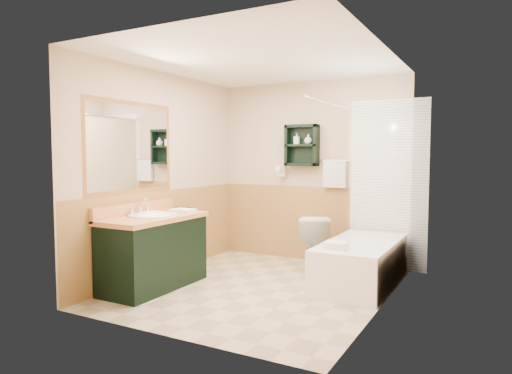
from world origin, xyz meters
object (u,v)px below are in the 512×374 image
(vanity, at_px, (154,252))
(vanity_book, at_px, (174,200))
(wall_shelf, at_px, (302,145))
(soap_bottle_b, at_px, (308,140))
(hair_dryer, at_px, (282,171))
(bathtub, at_px, (361,263))
(toilet, at_px, (316,242))
(soap_bottle_a, at_px, (297,142))

(vanity, height_order, vanity_book, vanity_book)
(wall_shelf, relative_size, soap_bottle_b, 4.22)
(hair_dryer, bearing_deg, bathtub, -30.10)
(bathtub, relative_size, toilet, 2.20)
(vanity_book, distance_m, soap_bottle_b, 1.93)
(toilet, xyz_separation_m, soap_bottle_b, (-0.24, 0.32, 1.28))
(toilet, height_order, soap_bottle_a, soap_bottle_a)
(soap_bottle_a, bearing_deg, vanity, -113.28)
(wall_shelf, distance_m, toilet, 1.30)
(vanity_book, bearing_deg, hair_dryer, 45.73)
(bathtub, height_order, vanity_book, vanity_book)
(vanity, relative_size, vanity_book, 5.14)
(bathtub, xyz_separation_m, toilet, (-0.69, 0.42, 0.10))
(toilet, xyz_separation_m, soap_bottle_a, (-0.40, 0.32, 1.27))
(bathtub, bearing_deg, vanity_book, -163.20)
(hair_dryer, xyz_separation_m, vanity_book, (-0.76, -1.40, -0.31))
(hair_dryer, xyz_separation_m, soap_bottle_b, (0.39, -0.03, 0.42))
(toilet, distance_m, vanity_book, 1.83)
(vanity, bearing_deg, soap_bottle_b, 62.72)
(toilet, distance_m, soap_bottle_b, 1.34)
(hair_dryer, relative_size, vanity_book, 1.01)
(wall_shelf, distance_m, hair_dryer, 0.46)
(bathtub, xyz_separation_m, soap_bottle_a, (-1.09, 0.74, 1.36))
(soap_bottle_a, bearing_deg, vanity_book, -125.93)
(bathtub, distance_m, toilet, 0.82)
(bathtub, bearing_deg, soap_bottle_a, 146.00)
(vanity, relative_size, soap_bottle_a, 8.15)
(hair_dryer, relative_size, toilet, 0.35)
(vanity_book, relative_size, soap_bottle_b, 1.82)
(wall_shelf, xyz_separation_m, bathtub, (1.03, -0.74, -1.31))
(soap_bottle_a, bearing_deg, toilet, -38.17)
(vanity, xyz_separation_m, soap_bottle_a, (0.83, 1.92, 1.21))
(vanity, distance_m, vanity_book, 0.77)
(bathtub, relative_size, vanity_book, 6.33)
(vanity, relative_size, soap_bottle_b, 9.34)
(soap_bottle_b, bearing_deg, bathtub, -38.42)
(hair_dryer, distance_m, soap_bottle_b, 0.57)
(wall_shelf, height_order, bathtub, wall_shelf)
(wall_shelf, distance_m, vanity_book, 1.85)
(wall_shelf, xyz_separation_m, vanity, (-0.89, -1.92, -1.16))
(vanity_book, bearing_deg, soap_bottle_a, 38.34)
(bathtub, distance_m, vanity_book, 2.27)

